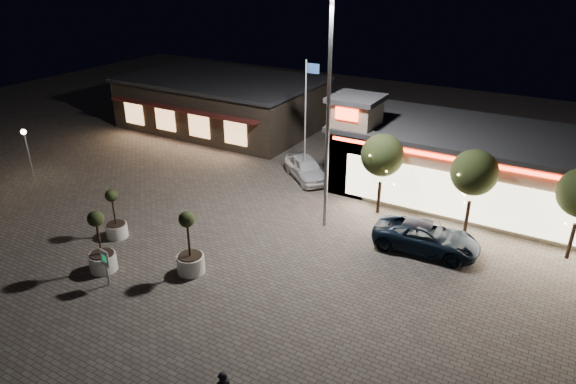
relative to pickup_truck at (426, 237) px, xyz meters
The scene contains 14 objects.
ground 11.24m from the pickup_truck, 132.96° to the right, with size 90.00×90.00×0.00m, color #62594F.
retail_building 7.97m from the pickup_truck, 76.25° to the left, with size 20.40×8.40×6.10m.
restaurant_building 24.68m from the pickup_truck, 151.48° to the left, with size 16.40×11.00×4.30m.
floodlight_pole 8.45m from the pickup_truck, behind, with size 0.60×0.40×12.38m.
flagpole 11.41m from the pickup_truck, 153.36° to the left, with size 0.95×0.10×8.00m.
lamp_post_west 26.04m from the pickup_truck, behind, with size 0.36×0.36×3.48m.
string_tree_a 5.39m from the pickup_truck, 142.57° to the left, with size 2.42×2.42×4.79m.
string_tree_b 4.19m from the pickup_truck, 64.09° to the left, with size 2.42×2.42×4.79m.
pickup_truck is the anchor object (origin of this frame).
white_sedan 10.91m from the pickup_truck, 152.47° to the left, with size 1.82×4.52×1.54m, color white.
planter_left 16.24m from the pickup_truck, 154.54° to the right, with size 1.13×1.13×2.77m.
planter_mid 15.97m from the pickup_truck, 143.15° to the right, with size 1.28×1.28×3.14m.
planter_right 11.82m from the pickup_truck, 139.96° to the right, with size 1.31×1.31×3.21m.
valet_sign 15.55m from the pickup_truck, 138.24° to the right, with size 0.60×0.15×1.83m.
Camera 1 is at (12.99, -14.92, 13.71)m, focal length 32.00 mm.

